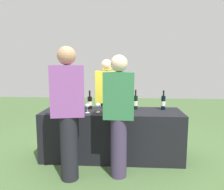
{
  "coord_description": "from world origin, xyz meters",
  "views": [
    {
      "loc": [
        0.2,
        -3.28,
        1.48
      ],
      "look_at": [
        0.0,
        0.0,
        1.01
      ],
      "focal_mm": 34.53,
      "sensor_mm": 36.0,
      "label": 1
    }
  ],
  "objects": [
    {
      "name": "wine_bottle_1",
      "position": [
        -0.37,
        0.13,
        0.86
      ],
      "size": [
        0.07,
        0.07,
        0.3
      ],
      "color": "black",
      "rests_on": "tasting_table"
    },
    {
      "name": "guest_0",
      "position": [
        -0.5,
        -0.7,
        0.92
      ],
      "size": [
        0.44,
        0.29,
        1.69
      ],
      "rotation": [
        0.0,
        0.0,
        0.19
      ],
      "color": "black",
      "rests_on": "ground_plane"
    },
    {
      "name": "wine_glass_1",
      "position": [
        -0.36,
        -0.16,
        0.86
      ],
      "size": [
        0.07,
        0.07,
        0.14
      ],
      "color": "silver",
      "rests_on": "tasting_table"
    },
    {
      "name": "wine_bottle_0",
      "position": [
        -0.61,
        0.14,
        0.88
      ],
      "size": [
        0.07,
        0.07,
        0.34
      ],
      "color": "black",
      "rests_on": "tasting_table"
    },
    {
      "name": "ground_plane",
      "position": [
        0.0,
        0.0,
        0.0
      ],
      "size": [
        12.0,
        12.0,
        0.0
      ],
      "primitive_type": "plane",
      "color": "#476638"
    },
    {
      "name": "menu_board",
      "position": [
        -0.97,
        0.79,
        0.43
      ],
      "size": [
        0.45,
        0.06,
        0.85
      ],
      "primitive_type": "cube",
      "rotation": [
        0.0,
        0.0,
        -0.07
      ],
      "color": "white",
      "rests_on": "ground_plane"
    },
    {
      "name": "tasting_table",
      "position": [
        0.0,
        0.0,
        0.38
      ],
      "size": [
        2.16,
        0.68,
        0.76
      ],
      "primitive_type": "cube",
      "color": "black",
      "rests_on": "ground_plane"
    },
    {
      "name": "wine_glass_0",
      "position": [
        -0.67,
        -0.14,
        0.87
      ],
      "size": [
        0.08,
        0.08,
        0.15
      ],
      "color": "silver",
      "rests_on": "tasting_table"
    },
    {
      "name": "server_pouring",
      "position": [
        -0.14,
        0.65,
        0.84
      ],
      "size": [
        0.43,
        0.25,
        1.56
      ],
      "rotation": [
        0.0,
        0.0,
        3.21
      ],
      "color": "black",
      "rests_on": "ground_plane"
    },
    {
      "name": "wine_glass_2",
      "position": [
        -0.21,
        -0.11,
        0.86
      ],
      "size": [
        0.07,
        0.07,
        0.14
      ],
      "color": "silver",
      "rests_on": "tasting_table"
    },
    {
      "name": "wine_bottle_3",
      "position": [
        0.37,
        0.15,
        0.87
      ],
      "size": [
        0.07,
        0.07,
        0.32
      ],
      "color": "black",
      "rests_on": "tasting_table"
    },
    {
      "name": "guest_1",
      "position": [
        0.12,
        -0.59,
        0.87
      ],
      "size": [
        0.39,
        0.23,
        1.59
      ],
      "rotation": [
        0.0,
        0.0,
        -0.04
      ],
      "color": "#3F3351",
      "rests_on": "ground_plane"
    },
    {
      "name": "wine_bottle_4",
      "position": [
        0.81,
        0.14,
        0.87
      ],
      "size": [
        0.07,
        0.07,
        0.31
      ],
      "color": "black",
      "rests_on": "tasting_table"
    },
    {
      "name": "wine_bottle_2",
      "position": [
        -0.09,
        0.1,
        0.86
      ],
      "size": [
        0.07,
        0.07,
        0.3
      ],
      "color": "black",
      "rests_on": "tasting_table"
    }
  ]
}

